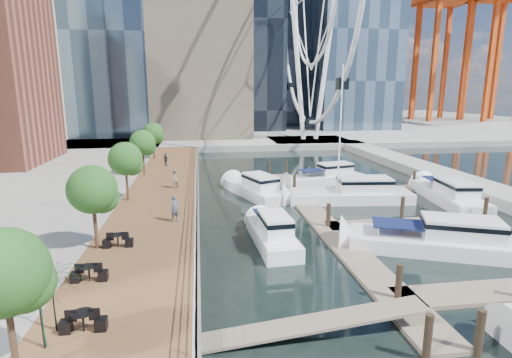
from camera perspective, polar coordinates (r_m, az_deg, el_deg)
The scene contains 17 objects.
ground at distance 20.63m, azimuth 9.21°, elevation -14.75°, with size 520.00×520.00×0.00m, color black.
boardwalk at distance 33.81m, azimuth -13.45°, elevation -3.16°, with size 6.00×60.00×1.00m, color brown.
seawall at distance 33.65m, azimuth -8.36°, elevation -3.02°, with size 0.25×60.00×1.00m, color #595954.
land_far at distance 119.94m, azimuth -5.49°, elevation 8.06°, with size 200.00×114.00×1.00m, color gray.
breakwater at distance 46.31m, azimuth 25.77°, elevation 0.10°, with size 4.00×60.00×1.00m, color gray.
pier at distance 72.76m, azimuth 7.64°, elevation 5.26°, with size 14.00×12.00×1.00m, color gray.
railing at distance 33.40m, azimuth -8.58°, elevation -1.33°, with size 0.10×60.00×1.05m, color white, non-canonical shape.
floating_docks at distance 31.93m, azimuth 17.65°, elevation -4.34°, with size 16.00×34.00×2.60m.
port_cranes at distance 135.29m, azimuth 25.72°, elevation 15.70°, with size 40.00×52.00×38.00m.
street_trees at distance 32.37m, azimuth -18.18°, elevation 2.75°, with size 2.60×42.60×4.60m.
cafe_tables at distance 18.02m, azimuth -23.05°, elevation -14.97°, with size 2.50×13.70×0.74m.
yacht_foreground at distance 26.56m, azimuth 24.39°, elevation -9.40°, with size 3.00×11.20×2.15m, color white, non-canonical shape.
pedestrian_near at distance 26.67m, azimuth -11.52°, elevation -4.14°, with size 0.65×0.42×1.77m, color #494F61.
pedestrian_mid at distance 35.98m, azimuth -11.63°, elevation 0.06°, with size 0.82×0.64×1.69m, color gray.
pedestrian_far at distance 47.13m, azimuth -12.74°, elevation 2.76°, with size 0.86×0.36×1.47m, color #343741.
moored_yachts at distance 34.47m, azimuth 13.96°, elevation -3.75°, with size 21.23×30.51×11.50m.
cafe_seating at distance 14.91m, azimuth -29.04°, elevation -17.89°, with size 3.59×8.37×2.56m.
Camera 1 is at (-5.74, -17.47, 9.34)m, focal length 28.00 mm.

